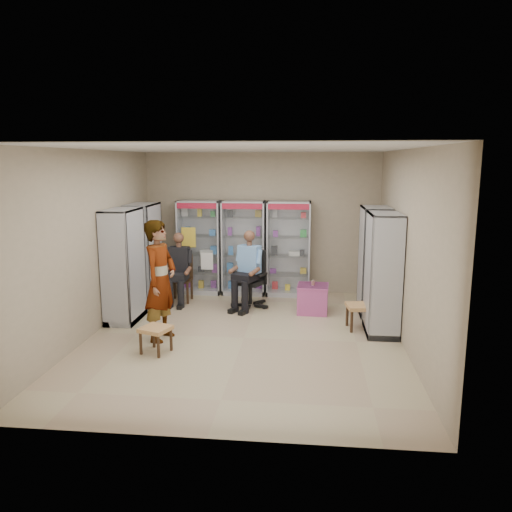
# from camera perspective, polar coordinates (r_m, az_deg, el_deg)

# --- Properties ---
(floor) EXTENTS (6.00, 6.00, 0.00)m
(floor) POSITION_cam_1_polar(r_m,az_deg,el_deg) (8.19, -1.39, -9.33)
(floor) COLOR tan
(floor) RESTS_ON ground
(room_shell) EXTENTS (5.02, 6.02, 3.01)m
(room_shell) POSITION_cam_1_polar(r_m,az_deg,el_deg) (7.73, -1.46, 4.49)
(room_shell) COLOR tan
(room_shell) RESTS_ON ground
(cabinet_back_left) EXTENTS (0.90, 0.50, 2.00)m
(cabinet_back_left) POSITION_cam_1_polar(r_m,az_deg,el_deg) (10.76, -6.43, 1.01)
(cabinet_back_left) COLOR silver
(cabinet_back_left) RESTS_ON floor
(cabinet_back_mid) EXTENTS (0.90, 0.50, 2.00)m
(cabinet_back_mid) POSITION_cam_1_polar(r_m,az_deg,el_deg) (10.60, -1.40, 0.92)
(cabinet_back_mid) COLOR silver
(cabinet_back_mid) RESTS_ON floor
(cabinet_back_right) EXTENTS (0.90, 0.50, 2.00)m
(cabinet_back_right) POSITION_cam_1_polar(r_m,az_deg,el_deg) (10.52, 3.74, 0.83)
(cabinet_back_right) COLOR silver
(cabinet_back_right) RESTS_ON floor
(cabinet_right_far) EXTENTS (0.90, 0.50, 2.00)m
(cabinet_right_far) POSITION_cam_1_polar(r_m,az_deg,el_deg) (9.48, 13.35, -0.55)
(cabinet_right_far) COLOR silver
(cabinet_right_far) RESTS_ON floor
(cabinet_right_near) EXTENTS (0.90, 0.50, 2.00)m
(cabinet_right_near) POSITION_cam_1_polar(r_m,az_deg,el_deg) (8.41, 14.28, -2.02)
(cabinet_right_near) COLOR #B3B5BB
(cabinet_right_near) RESTS_ON floor
(cabinet_left_far) EXTENTS (0.90, 0.50, 2.00)m
(cabinet_left_far) POSITION_cam_1_polar(r_m,az_deg,el_deg) (10.12, -12.70, 0.19)
(cabinet_left_far) COLOR #AAACB2
(cabinet_left_far) RESTS_ON floor
(cabinet_left_near) EXTENTS (0.90, 0.50, 2.00)m
(cabinet_left_near) POSITION_cam_1_polar(r_m,az_deg,el_deg) (9.11, -14.89, -1.08)
(cabinet_left_near) COLOR silver
(cabinet_left_near) RESTS_ON floor
(wooden_chair) EXTENTS (0.42, 0.42, 0.94)m
(wooden_chair) POSITION_cam_1_polar(r_m,az_deg,el_deg) (10.23, -8.61, -2.59)
(wooden_chair) COLOR black
(wooden_chair) RESTS_ON floor
(seated_customer) EXTENTS (0.44, 0.60, 1.34)m
(seated_customer) POSITION_cam_1_polar(r_m,az_deg,el_deg) (10.14, -8.71, -1.56)
(seated_customer) COLOR black
(seated_customer) RESTS_ON floor
(office_chair) EXTENTS (0.80, 0.80, 1.12)m
(office_chair) POSITION_cam_1_polar(r_m,az_deg,el_deg) (9.72, -0.66, -2.63)
(office_chair) COLOR black
(office_chair) RESTS_ON floor
(seated_shopkeeper) EXTENTS (0.69, 0.78, 1.43)m
(seated_shopkeeper) POSITION_cam_1_polar(r_m,az_deg,el_deg) (9.63, -0.70, -1.82)
(seated_shopkeeper) COLOR #76ABE9
(seated_shopkeeper) RESTS_ON floor
(pink_trunk) EXTENTS (0.58, 0.56, 0.53)m
(pink_trunk) POSITION_cam_1_polar(r_m,az_deg,el_deg) (9.48, 6.50, -4.88)
(pink_trunk) COLOR #B04691
(pink_trunk) RESTS_ON floor
(tea_glass) EXTENTS (0.07, 0.07, 0.10)m
(tea_glass) POSITION_cam_1_polar(r_m,az_deg,el_deg) (9.39, 6.53, -3.06)
(tea_glass) COLOR #561D07
(tea_glass) RESTS_ON pink_trunk
(woven_stool_a) EXTENTS (0.49, 0.49, 0.43)m
(woven_stool_a) POSITION_cam_1_polar(r_m,az_deg,el_deg) (8.71, 11.74, -6.82)
(woven_stool_a) COLOR #A66B46
(woven_stool_a) RESTS_ON floor
(woven_stool_b) EXTENTS (0.51, 0.51, 0.40)m
(woven_stool_b) POSITION_cam_1_polar(r_m,az_deg,el_deg) (7.68, -11.36, -9.37)
(woven_stool_b) COLOR #9F7B43
(woven_stool_b) RESTS_ON floor
(standing_man) EXTENTS (0.60, 0.79, 1.92)m
(standing_man) POSITION_cam_1_polar(r_m,az_deg,el_deg) (8.02, -10.88, -2.77)
(standing_man) COLOR gray
(standing_man) RESTS_ON floor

